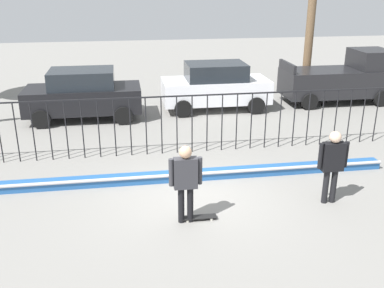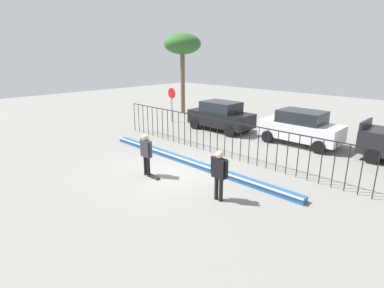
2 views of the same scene
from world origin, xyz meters
TOP-DOWN VIEW (x-y plane):
  - ground_plane at (0.00, 0.00)m, footprint 60.00×60.00m
  - bowl_coping_ledge at (0.00, 1.05)m, footprint 11.00×0.40m
  - perimeter_fence at (-0.00, 3.05)m, footprint 14.04×0.04m
  - skateboarder at (-0.33, -1.11)m, footprint 0.72×0.27m
  - skateboard at (-0.03, -1.08)m, footprint 0.80×0.20m
  - camera_operator at (3.19, -0.74)m, footprint 0.73×0.27m
  - parked_car_black at (-3.07, 7.10)m, footprint 4.30×2.12m
  - parked_car_white at (2.15, 7.66)m, footprint 4.30×2.12m
  - stop_sign at (-7.24, 6.56)m, footprint 0.76×0.07m
  - palm_tree_short at (-9.19, 9.59)m, footprint 2.99×2.99m

SIDE VIEW (x-z plane):
  - ground_plane at x=0.00m, z-range 0.00..0.00m
  - skateboard at x=-0.03m, z-range 0.02..0.10m
  - bowl_coping_ledge at x=0.00m, z-range -0.01..0.25m
  - parked_car_black at x=-3.07m, z-range 0.02..1.92m
  - parked_car_white at x=2.15m, z-range 0.02..1.92m
  - skateboarder at x=-0.33m, z-range 0.18..1.97m
  - camera_operator at x=3.19m, z-range 0.18..1.98m
  - perimeter_fence at x=0.00m, z-range 0.21..2.02m
  - stop_sign at x=-7.24m, z-range 0.37..2.87m
  - palm_tree_short at x=-9.19m, z-range 2.28..8.76m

